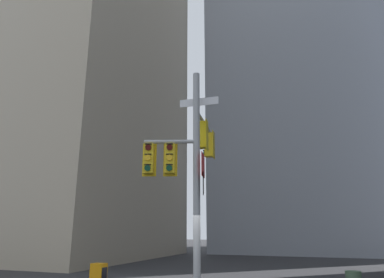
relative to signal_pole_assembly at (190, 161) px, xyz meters
name	(u,v)px	position (x,y,z in m)	size (l,w,h in m)	color
building_tower_left	(79,7)	(-15.40, 11.22, 17.82)	(15.71, 15.71, 44.45)	tan
building_mid_block	(299,38)	(3.48, 26.91, 19.49)	(17.59, 17.59, 47.79)	#9399A3
signal_pole_assembly	(190,161)	(0.00, 0.00, 0.00)	(2.52, 3.65, 7.50)	#9EA0A3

